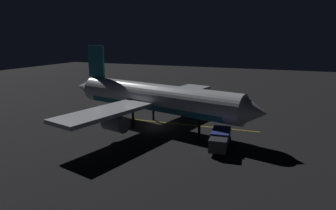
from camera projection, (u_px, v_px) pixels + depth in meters
name	position (u px, v px, depth m)	size (l,w,h in m)	color
ground_plane	(156.00, 127.00, 43.84)	(180.00, 180.00, 0.20)	black
apron_guide_stripe	(186.00, 125.00, 44.69)	(0.24, 21.70, 0.01)	gold
airliner	(152.00, 98.00, 43.17)	(31.61, 34.23, 11.81)	silver
baggage_truck	(220.00, 140.00, 34.86)	(5.69, 2.70, 2.16)	navy
catering_truck	(172.00, 102.00, 54.37)	(3.91, 5.97, 2.55)	maroon
ground_crew_worker	(214.00, 137.00, 36.60)	(0.40, 0.40, 1.74)	black
traffic_cone_near_left	(230.00, 128.00, 42.20)	(0.50, 0.50, 0.55)	#EA590F
traffic_cone_near_right	(239.00, 119.00, 46.97)	(0.50, 0.50, 0.55)	#EA590F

